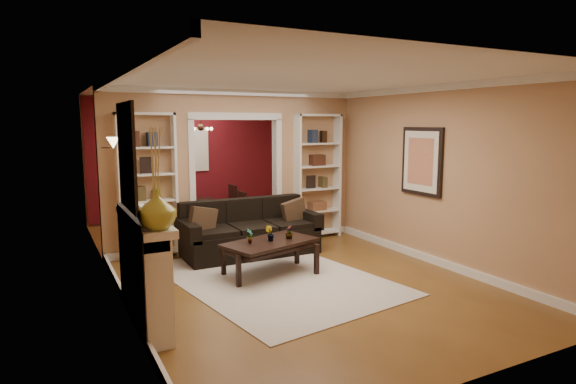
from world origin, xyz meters
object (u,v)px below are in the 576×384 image
bookshelf_right (317,176)px  dining_table (203,215)px  sofa (250,228)px  fireplace (146,269)px  coffee_table (270,258)px  bookshelf_left (147,186)px

bookshelf_right → dining_table: bookshelf_right is taller
bookshelf_right → sofa: bearing=-160.1°
dining_table → fireplace: bearing=155.4°
coffee_table → bookshelf_right: 2.61m
fireplace → dining_table: fireplace is taller
dining_table → bookshelf_left: bearing=141.3°
coffee_table → bookshelf_right: bearing=27.0°
sofa → fireplace: (-2.04, -1.95, 0.14)m
coffee_table → fireplace: size_ratio=0.77×
fireplace → coffee_table: bearing=24.0°
coffee_table → dining_table: dining_table is taller
sofa → coffee_table: sofa is taller
bookshelf_left → bookshelf_right: bearing=0.0°
sofa → dining_table: 2.39m
sofa → fireplace: fireplace is taller
bookshelf_left → fireplace: bearing=-102.0°
fireplace → sofa: bearing=43.8°
bookshelf_right → fireplace: bookshelf_right is taller
sofa → coffee_table: size_ratio=1.74×
coffee_table → bookshelf_left: (-1.33, 1.70, 0.90)m
sofa → coffee_table: 1.15m
bookshelf_left → dining_table: (1.44, 1.80, -0.89)m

